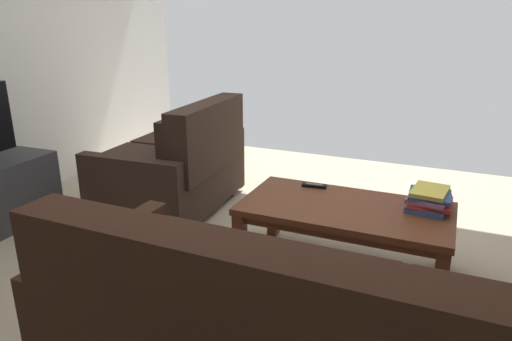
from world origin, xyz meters
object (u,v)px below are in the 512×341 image
loveseat_near (178,166)px  coffee_table (345,215)px  tv_remote (314,186)px  book_stack (429,200)px

loveseat_near → coffee_table: loveseat_near is taller
loveseat_near → coffee_table: (-1.43, 0.40, -0.01)m
coffee_table → tv_remote: tv_remote is taller
loveseat_near → book_stack: loveseat_near is taller
coffee_table → book_stack: 0.49m
coffee_table → tv_remote: bearing=-41.3°
book_stack → tv_remote: book_stack is taller
coffee_table → tv_remote: (0.26, -0.23, 0.07)m
loveseat_near → book_stack: bearing=171.9°
coffee_table → loveseat_near: bearing=-15.7°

